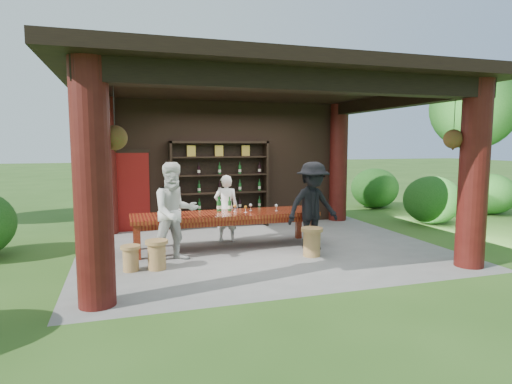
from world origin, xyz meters
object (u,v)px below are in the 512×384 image
object	(u,v)px
guest_woman	(175,212)
stool_near_right	(312,241)
napkin_basket	(174,213)
stool_near_left	(157,254)
tasting_table	(226,218)
wine_shelf	(220,185)
guest_man	(313,206)
host	(226,208)
stool_far_left	(131,257)

from	to	relation	value
guest_woman	stool_near_right	bearing A→B (deg)	-22.37
guest_woman	napkin_basket	xyz separation A→B (m)	(0.05, 0.60, -0.11)
stool_near_left	napkin_basket	distance (m)	1.28
tasting_table	guest_woman	distance (m)	1.37
wine_shelf	guest_man	world-z (taller)	wine_shelf
stool_near_right	host	bearing A→B (deg)	125.64
stool_near_right	guest_man	world-z (taller)	guest_man
tasting_table	stool_near_left	xyz separation A→B (m)	(-1.53, -1.16, -0.36)
wine_shelf	guest_woman	size ratio (longest dim) A/B	1.39
guest_woman	wine_shelf	bearing A→B (deg)	50.39
stool_near_right	tasting_table	bearing A→B (deg)	141.34
stool_near_left	host	size ratio (longest dim) A/B	0.35
napkin_basket	guest_man	bearing A→B (deg)	-12.10
wine_shelf	tasting_table	bearing A→B (deg)	-99.30
wine_shelf	host	size ratio (longest dim) A/B	1.72
stool_near_left	guest_man	bearing A→B (deg)	8.58
wine_shelf	stool_near_right	world-z (taller)	wine_shelf
stool_near_left	napkin_basket	xyz separation A→B (m)	(0.43, 1.08, 0.54)
stool_far_left	napkin_basket	xyz separation A→B (m)	(0.87, 1.04, 0.58)
stool_near_left	stool_near_right	world-z (taller)	stool_near_right
wine_shelf	stool_far_left	bearing A→B (deg)	-124.91
guest_man	stool_near_left	bearing A→B (deg)	179.63
napkin_basket	guest_woman	bearing A→B (deg)	-94.80
stool_near_right	stool_near_left	bearing A→B (deg)	-179.88
guest_man	napkin_basket	distance (m)	2.83
tasting_table	host	distance (m)	0.67
stool_near_right	stool_far_left	bearing A→B (deg)	179.52
stool_near_left	host	xyz separation A→B (m)	(1.68, 1.80, 0.48)
guest_man	napkin_basket	world-z (taller)	guest_man
wine_shelf	napkin_basket	distance (m)	2.74
stool_far_left	guest_man	size ratio (longest dim) A/B	0.25
guest_woman	guest_man	size ratio (longest dim) A/B	1.02
wine_shelf	guest_woman	bearing A→B (deg)	-117.45
stool_far_left	guest_woman	distance (m)	1.16
host	napkin_basket	bearing A→B (deg)	49.96
stool_near_left	stool_near_right	xyz separation A→B (m)	(2.97, 0.01, 0.02)
tasting_table	stool_near_left	size ratio (longest dim) A/B	7.50
wine_shelf	stool_near_left	world-z (taller)	wine_shelf
stool_near_left	tasting_table	bearing A→B (deg)	37.32
stool_near_left	stool_near_right	size ratio (longest dim) A/B	0.93
stool_near_right	stool_far_left	world-z (taller)	stool_near_right
stool_near_left	napkin_basket	world-z (taller)	napkin_basket
wine_shelf	stool_far_left	size ratio (longest dim) A/B	5.73
guest_man	guest_woman	bearing A→B (deg)	171.25
host	guest_man	bearing A→B (deg)	158.69
wine_shelf	napkin_basket	world-z (taller)	wine_shelf
stool_near_right	guest_man	xyz separation A→B (m)	(0.23, 0.48, 0.62)
stool_near_left	guest_woman	distance (m)	0.89
guest_woman	host	bearing A→B (deg)	33.49
stool_near_right	host	world-z (taller)	host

